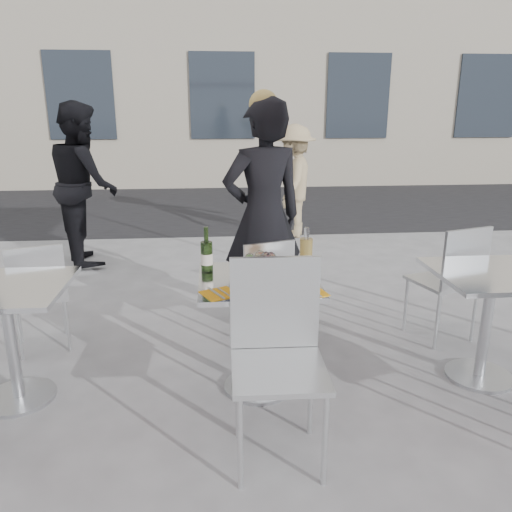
{
  "coord_description": "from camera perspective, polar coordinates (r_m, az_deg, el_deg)",
  "views": [
    {
      "loc": [
        -0.26,
        -2.86,
        1.75
      ],
      "look_at": [
        0.0,
        0.15,
        0.85
      ],
      "focal_mm": 35.0,
      "sensor_mm": 36.0,
      "label": 1
    }
  ],
  "objects": [
    {
      "name": "chair_far",
      "position": [
        3.67,
        0.85,
        -3.28
      ],
      "size": [
        0.49,
        0.5,
        0.85
      ],
      "rotation": [
        0.0,
        0.0,
        3.45
      ],
      "color": "silver",
      "rests_on": "ground"
    },
    {
      "name": "wineglass_red_a",
      "position": [
        3.05,
        1.13,
        -0.37
      ],
      "size": [
        0.07,
        0.07,
        0.16
      ],
      "color": "white",
      "rests_on": "main_table"
    },
    {
      "name": "napkin_right",
      "position": [
        2.83,
        6.06,
        -4.1
      ],
      "size": [
        0.22,
        0.22,
        0.01
      ],
      "rotation": [
        0.0,
        0.0,
        0.25
      ],
      "color": "#FFB016",
      "rests_on": "main_table"
    },
    {
      "name": "pizza_far",
      "position": [
        3.23,
        2.02,
        -1.13
      ],
      "size": [
        0.33,
        0.33,
        0.03
      ],
      "color": "white",
      "rests_on": "main_table"
    },
    {
      "name": "side_table_right",
      "position": [
        3.57,
        25.08,
        -4.87
      ],
      "size": [
        0.72,
        0.72,
        0.75
      ],
      "color": "#B7BABF",
      "rests_on": "ground"
    },
    {
      "name": "main_table",
      "position": [
        3.11,
        0.24,
        -6.28
      ],
      "size": [
        0.72,
        0.72,
        0.75
      ],
      "color": "#B7BABF",
      "rests_on": "ground"
    },
    {
      "name": "wineglass_red_b",
      "position": [
        3.04,
        1.71,
        -0.42
      ],
      "size": [
        0.07,
        0.07,
        0.16
      ],
      "color": "white",
      "rests_on": "main_table"
    },
    {
      "name": "carafe",
      "position": [
        3.14,
        5.73,
        0.18
      ],
      "size": [
        0.08,
        0.08,
        0.29
      ],
      "color": "tan",
      "rests_on": "main_table"
    },
    {
      "name": "pedestrian_a",
      "position": [
        6.08,
        -19.09,
        7.79
      ],
      "size": [
        0.97,
        1.08,
        1.83
      ],
      "primitive_type": "imported",
      "rotation": [
        0.0,
        0.0,
        1.94
      ],
      "color": "black",
      "rests_on": "ground"
    },
    {
      "name": "sugar_shaker",
      "position": [
        3.08,
        2.88,
        -1.3
      ],
      "size": [
        0.06,
        0.06,
        0.11
      ],
      "color": "white",
      "rests_on": "main_table"
    },
    {
      "name": "street_asphalt",
      "position": [
        9.52,
        -3.36,
        5.96
      ],
      "size": [
        24.0,
        5.0,
        0.0
      ],
      "primitive_type": "cube",
      "color": "black",
      "rests_on": "ground"
    },
    {
      "name": "wine_bottle",
      "position": [
        3.13,
        -5.65,
        0.09
      ],
      "size": [
        0.07,
        0.08,
        0.29
      ],
      "color": "#30501E",
      "rests_on": "main_table"
    },
    {
      "name": "salad_plate",
      "position": [
        3.09,
        -0.2,
        -1.56
      ],
      "size": [
        0.22,
        0.22,
        0.09
      ],
      "color": "white",
      "rests_on": "main_table"
    },
    {
      "name": "ground",
      "position": [
        3.36,
        0.23,
        -14.78
      ],
      "size": [
        80.0,
        80.0,
        0.0
      ],
      "primitive_type": "plane",
      "color": "slate"
    },
    {
      "name": "side_chair_lfar",
      "position": [
        3.93,
        -23.6,
        -3.47
      ],
      "size": [
        0.49,
        0.5,
        0.84
      ],
      "rotation": [
        0.0,
        0.0,
        3.49
      ],
      "color": "silver",
      "rests_on": "ground"
    },
    {
      "name": "pedestrian_b",
      "position": [
        6.99,
        4.34,
        8.5
      ],
      "size": [
        0.85,
        1.13,
        1.55
      ],
      "primitive_type": "imported",
      "rotation": [
        0.0,
        0.0,
        4.4
      ],
      "color": "tan",
      "rests_on": "ground"
    },
    {
      "name": "side_chair_rfar",
      "position": [
        4.03,
        21.55,
        -1.97
      ],
      "size": [
        0.53,
        0.54,
        0.92
      ],
      "rotation": [
        0.0,
        0.0,
        3.44
      ],
      "color": "silver",
      "rests_on": "ground"
    },
    {
      "name": "pizza_near",
      "position": [
        2.93,
        0.97,
        -3.13
      ],
      "size": [
        0.36,
        0.36,
        0.02
      ],
      "color": "#DCA656",
      "rests_on": "main_table"
    },
    {
      "name": "chair_near",
      "position": [
        2.56,
        2.41,
        -9.91
      ],
      "size": [
        0.48,
        0.49,
        1.02
      ],
      "rotation": [
        0.0,
        0.0,
        -0.02
      ],
      "color": "silver",
      "rests_on": "ground"
    },
    {
      "name": "wineglass_white_b",
      "position": [
        3.08,
        0.49,
        -0.21
      ],
      "size": [
        0.07,
        0.07,
        0.16
      ],
      "color": "white",
      "rests_on": "main_table"
    },
    {
      "name": "napkin_left",
      "position": [
        2.8,
        -4.2,
        -4.29
      ],
      "size": [
        0.24,
        0.24,
        0.01
      ],
      "rotation": [
        0.0,
        0.0,
        0.45
      ],
      "color": "#FFB016",
      "rests_on": "main_table"
    },
    {
      "name": "side_table_left",
      "position": [
        3.34,
        -26.51,
        -6.5
      ],
      "size": [
        0.72,
        0.72,
        0.75
      ],
      "color": "#B7BABF",
      "rests_on": "ground"
    },
    {
      "name": "wineglass_white_a",
      "position": [
        3.02,
        -0.69,
        -0.55
      ],
      "size": [
        0.07,
        0.07,
        0.16
      ],
      "color": "white",
      "rests_on": "main_table"
    },
    {
      "name": "woman_diner",
      "position": [
        3.96,
        0.82,
        4.43
      ],
      "size": [
        0.77,
        0.61,
        1.83
      ],
      "primitive_type": "imported",
      "rotation": [
        0.0,
        0.0,
        3.43
      ],
      "color": "black",
      "rests_on": "ground"
    }
  ]
}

